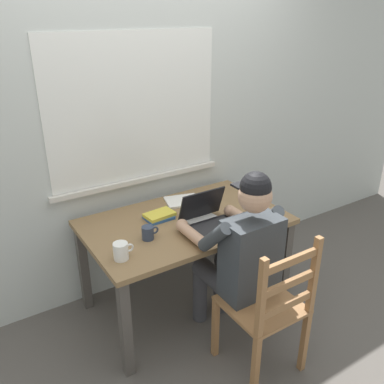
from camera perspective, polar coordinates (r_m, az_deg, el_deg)
name	(u,v)px	position (r m, az deg, el deg)	size (l,w,h in m)	color
ground_plane	(185,303)	(3.21, -0.91, -15.10)	(8.00, 8.00, 0.00)	#56514C
back_wall	(148,120)	(3.01, -6.10, 9.90)	(6.00, 0.08, 2.60)	beige
desk	(185,231)	(2.86, -0.99, -5.41)	(1.35, 0.83, 0.71)	olive
seated_person	(239,253)	(2.54, 6.57, -8.35)	(0.50, 0.60, 1.24)	#33383D
wooden_chair	(268,308)	(2.50, 10.47, -15.50)	(0.42, 0.42, 0.93)	olive
laptop	(209,218)	(2.72, 2.38, -3.68)	(0.33, 0.30, 0.23)	black
computer_mouse	(247,215)	(2.86, 7.56, -3.23)	(0.06, 0.10, 0.03)	black
coffee_mug_white	(121,251)	(2.41, -9.77, -8.05)	(0.12, 0.09, 0.10)	white
coffee_mug_dark	(148,233)	(2.59, -6.07, -5.61)	(0.11, 0.08, 0.09)	#2D384C
book_stack_main	(159,216)	(2.83, -4.57, -3.30)	(0.21, 0.15, 0.04)	#2D5B9E
paper_pile_near_laptop	(182,201)	(3.07, -1.33, -1.23)	(0.25, 0.20, 0.02)	white
paper_pile_back_corner	(202,220)	(2.80, 1.45, -3.87)	(0.22, 0.16, 0.01)	white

